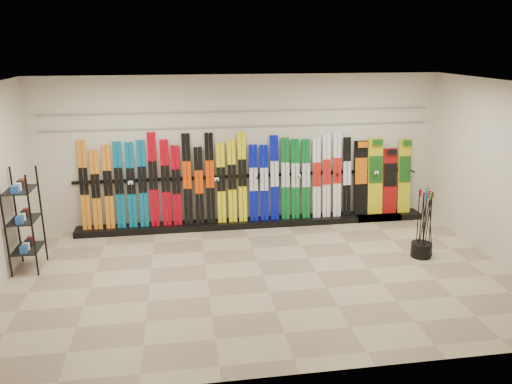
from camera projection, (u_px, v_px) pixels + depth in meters
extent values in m
plane|color=gray|center=(263.00, 276.00, 7.97)|extent=(8.00, 8.00, 0.00)
plane|color=beige|center=(242.00, 151.00, 9.91)|extent=(8.00, 0.00, 8.00)
plane|color=beige|center=(505.00, 175.00, 8.13)|extent=(0.00, 5.00, 5.00)
plane|color=silver|center=(264.00, 85.00, 7.11)|extent=(8.00, 8.00, 0.00)
cube|color=black|center=(255.00, 223.00, 10.15)|extent=(8.00, 0.40, 0.12)
cube|color=orange|center=(84.00, 185.00, 9.46)|extent=(0.17, 0.24, 1.71)
cube|color=orange|center=(96.00, 190.00, 9.51)|extent=(0.17, 0.22, 1.53)
cube|color=orange|center=(108.00, 187.00, 9.53)|extent=(0.17, 0.23, 1.61)
cube|color=#055A7C|center=(119.00, 185.00, 9.56)|extent=(0.17, 0.24, 1.67)
cube|color=#055A7C|center=(131.00, 185.00, 9.59)|extent=(0.17, 0.23, 1.65)
cube|color=#055A7C|center=(143.00, 184.00, 9.62)|extent=(0.17, 0.24, 1.68)
cube|color=#AF000F|center=(153.00, 180.00, 9.64)|extent=(0.17, 0.26, 1.82)
cube|color=#AF000F|center=(166.00, 183.00, 9.69)|extent=(0.17, 0.24, 1.68)
cube|color=#AF000F|center=(176.00, 185.00, 9.73)|extent=(0.17, 0.22, 1.56)
cube|color=black|center=(187.00, 179.00, 9.74)|extent=(0.17, 0.25, 1.78)
cube|color=black|center=(199.00, 186.00, 9.80)|extent=(0.17, 0.22, 1.52)
cube|color=black|center=(210.00, 178.00, 9.81)|extent=(0.17, 0.25, 1.78)
cube|color=yellow|center=(221.00, 183.00, 9.86)|extent=(0.17, 0.23, 1.59)
cube|color=yellow|center=(232.00, 181.00, 9.88)|extent=(0.17, 0.23, 1.65)
cube|color=yellow|center=(242.00, 177.00, 9.90)|extent=(0.17, 0.25, 1.79)
cube|color=#040DB1|center=(254.00, 183.00, 9.96)|extent=(0.17, 0.22, 1.53)
cube|color=#040DB1|center=(264.00, 183.00, 9.99)|extent=(0.17, 0.22, 1.52)
cube|color=#040DB1|center=(274.00, 178.00, 10.01)|extent=(0.17, 0.24, 1.70)
cube|color=#086021|center=(285.00, 179.00, 10.04)|extent=(0.17, 0.23, 1.65)
cube|color=#086021|center=(295.00, 179.00, 10.08)|extent=(0.17, 0.23, 1.62)
cube|color=#086021|center=(306.00, 179.00, 10.11)|extent=(0.17, 0.23, 1.61)
cube|color=silver|center=(317.00, 178.00, 10.14)|extent=(0.17, 0.23, 1.62)
cube|color=silver|center=(327.00, 176.00, 10.17)|extent=(0.17, 0.24, 1.70)
cube|color=silver|center=(337.00, 175.00, 10.20)|extent=(0.17, 0.24, 1.73)
cube|color=black|center=(347.00, 177.00, 10.24)|extent=(0.17, 0.23, 1.62)
cube|color=black|center=(361.00, 178.00, 10.31)|extent=(0.29, 0.24, 1.54)
cube|color=gold|center=(375.00, 177.00, 10.36)|extent=(0.32, 0.24, 1.57)
cube|color=#990C0C|center=(390.00, 181.00, 10.42)|extent=(0.30, 0.21, 1.36)
cube|color=gold|center=(404.00, 176.00, 10.45)|extent=(0.27, 0.24, 1.54)
cube|color=black|center=(24.00, 221.00, 8.00)|extent=(0.40, 0.60, 1.66)
cylinder|color=black|center=(421.00, 250.00, 8.66)|extent=(0.36, 0.36, 0.25)
cylinder|color=black|center=(426.00, 224.00, 8.50)|extent=(0.09, 0.05, 1.18)
cylinder|color=black|center=(425.00, 223.00, 8.55)|extent=(0.10, 0.09, 1.18)
cylinder|color=black|center=(423.00, 221.00, 8.64)|extent=(0.13, 0.08, 1.18)
cylinder|color=black|center=(427.00, 226.00, 8.40)|extent=(0.07, 0.05, 1.18)
cylinder|color=black|center=(421.00, 225.00, 8.46)|extent=(0.08, 0.15, 1.17)
cylinder|color=black|center=(430.00, 224.00, 8.51)|extent=(0.16, 0.08, 1.17)
cylinder|color=black|center=(423.00, 225.00, 8.43)|extent=(0.15, 0.09, 1.17)
cylinder|color=black|center=(430.00, 224.00, 8.52)|extent=(0.12, 0.13, 1.17)
cylinder|color=black|center=(418.00, 222.00, 8.60)|extent=(0.09, 0.06, 1.18)
cube|color=gray|center=(242.00, 127.00, 9.75)|extent=(7.60, 0.02, 0.03)
cube|color=gray|center=(242.00, 111.00, 9.66)|extent=(7.60, 0.02, 0.03)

